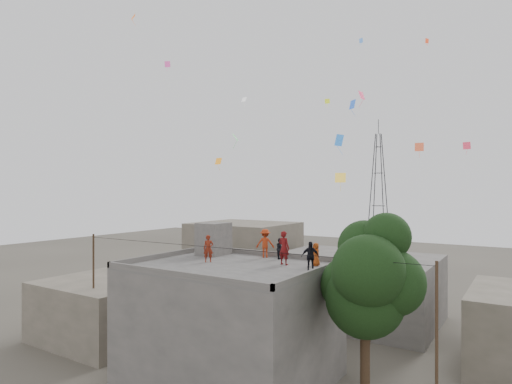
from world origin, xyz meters
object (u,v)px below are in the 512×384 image
Objects in this scene: stair_head_box at (214,239)px; person_dark_adult at (310,257)px; person_red_adult at (284,248)px; tree at (369,279)px; transmission_tower at (378,199)px.

person_dark_adult is at bearing -14.55° from stair_head_box.
stair_head_box is 5.59m from person_red_adult.
stair_head_box is at bearing -0.85° from person_red_adult.
person_red_adult is 2.36m from person_dark_adult.
stair_head_box reaches higher than person_dark_adult.
person_red_adult is (5.52, -0.87, -0.09)m from stair_head_box.
transmission_tower is (-11.37, 39.40, 2.97)m from tree.
person_red_adult is at bearing -80.62° from transmission_tower.
stair_head_box is 1.34× the size of person_dark_adult.
person_red_adult is (-5.05, 1.13, 0.91)m from tree.
transmission_tower reaches higher than stair_head_box.
tree is 6.08× the size of person_dark_adult.
person_red_adult is at bearing -8.99° from stair_head_box.
tree is at bearing -73.91° from transmission_tower.
stair_head_box is at bearing -88.77° from transmission_tower.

